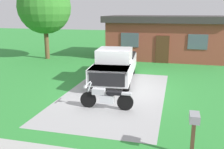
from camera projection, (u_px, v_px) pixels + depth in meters
ground_plane at (115, 94)px, 12.22m from camera, size 80.00×80.00×0.00m
driveway_pad at (115, 94)px, 12.21m from camera, size 4.69×8.62×0.01m
motorcycle at (106, 98)px, 10.34m from camera, size 2.21×0.70×1.09m
pickup_truck at (116, 64)px, 14.48m from camera, size 2.49×5.77×1.90m
mailbox at (194, 124)px, 6.80m from camera, size 0.26×0.48×1.26m
shade_tree at (44, 7)px, 20.38m from camera, size 4.27×4.27×6.34m
neighbor_house at (164, 36)px, 21.49m from camera, size 9.60×5.60×3.50m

